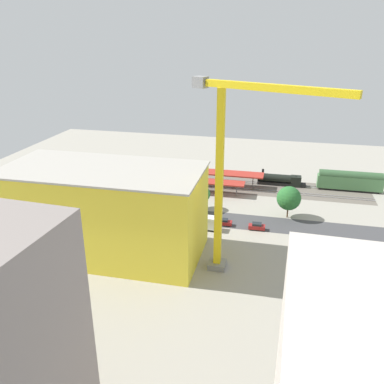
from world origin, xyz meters
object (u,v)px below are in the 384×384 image
Objects in this scene: box_truck_0 at (200,222)px; parked_car_3 at (160,216)px; platform_canopy_far at (165,169)px; parked_car_1 at (223,222)px; passenger_coach at (350,180)px; construction_building at (105,212)px; platform_canopy_near at (170,179)px; parked_car_5 at (100,211)px; street_tree_1 at (196,193)px; locomotive at (282,180)px; street_tree_2 at (144,186)px; freight_coach_far at (126,171)px; traffic_light at (159,205)px; tower_crane at (231,165)px; street_tree_0 at (201,194)px; street_tree_3 at (289,198)px; parked_car_2 at (190,220)px; parked_car_0 at (257,227)px; parked_car_4 at (130,214)px.

parked_car_3 is at bearing -14.54° from box_truck_0.
platform_canopy_far is 36.11m from parked_car_1.
passenger_coach is 0.46× the size of construction_building.
parked_car_5 is (13.47, 20.94, -2.96)m from platform_canopy_near.
street_tree_1 reaches higher than parked_car_5.
street_tree_2 is at bearing 32.21° from locomotive.
passenger_coach is 4.01× the size of parked_car_1.
platform_canopy_far is 13.01m from freight_coach_far.
traffic_light reaches higher than locomotive.
street_tree_0 is (11.56, -29.05, -18.33)m from tower_crane.
street_tree_3 reaches higher than box_truck_0.
box_truck_0 is (-3.38, 2.78, 0.95)m from parked_car_2.
platform_canopy_near is 35.29m from parked_car_0.
freight_coach_far is at bearing 7.66° from platform_canopy_far.
parked_car_0 is 37.05m from construction_building.
street_tree_1 is 1.02× the size of traffic_light.
platform_canopy_near is 3.04× the size of locomotive.
locomotive is 3.66× the size of parked_car_0.
tower_crane is at bearing 120.02° from platform_canopy_far.
parked_car_3 is 0.61× the size of traffic_light.
parked_car_2 is 0.96× the size of parked_car_5.
traffic_light reaches higher than parked_car_2.
parked_car_0 is 8.62m from parked_car_1.
parked_car_2 is 16.25m from parked_car_4.
street_tree_3 is at bearing -111.75° from tower_crane.
parked_car_3 is at bearing 98.61° from platform_canopy_near.
traffic_light is (-3.62, 21.95, 0.99)m from platform_canopy_near.
passenger_coach is at bearing -174.40° from freight_coach_far.
platform_canopy_far is (3.67, -6.98, 0.61)m from platform_canopy_near.
platform_canopy_far is 13.43× the size of parked_car_5.
platform_canopy_near is at bearing -109.89° from street_tree_2.
street_tree_2 reaches higher than parked_car_2.
parked_car_2 is 1.04× the size of parked_car_3.
parked_car_4 is (5.03, 20.84, -2.97)m from platform_canopy_near.
passenger_coach is 76.41m from construction_building.
locomotive is at bearing -124.05° from parked_car_2.
locomotive is 3.20× the size of parked_car_4.
locomotive reaches higher than parked_car_2.
platform_canopy_near is at bearing -18.57° from street_tree_3.
parked_car_0 is at bearing 149.99° from street_tree_0.
parked_car_5 is at bearing 35.22° from locomotive.
street_tree_2 is 39.66m from street_tree_3.
parked_car_3 is at bearing 129.12° from street_tree_2.
locomotive is (-33.39, -12.13, -2.03)m from platform_canopy_near.
passenger_coach is 60.57m from traffic_light.
parked_car_2 is (-14.89, 27.66, -3.62)m from platform_canopy_far.
freight_coach_far is at bearing -18.28° from street_tree_3.
street_tree_3 is 33.41m from traffic_light.
parked_car_1 is at bearing -141.69° from construction_building.
platform_canopy_far reaches higher than parked_car_2.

